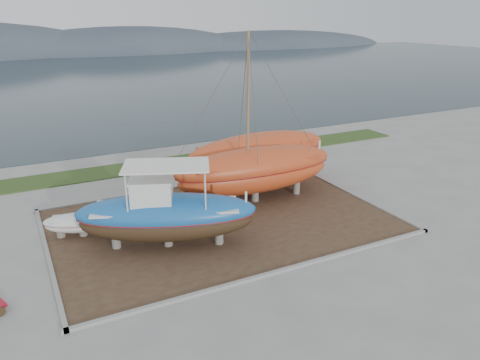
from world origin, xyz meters
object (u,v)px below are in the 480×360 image
orange_bare_hull (259,159)px  white_dinghy (83,225)px  orange_sailboat (256,121)px  blue_caique (166,206)px

orange_bare_hull → white_dinghy: bearing=-169.4°
orange_sailboat → orange_bare_hull: size_ratio=1.00×
white_dinghy → orange_bare_hull: orange_bare_hull is taller
blue_caique → orange_sailboat: orange_sailboat is taller
orange_sailboat → blue_caique: bearing=-152.7°
orange_sailboat → orange_bare_hull: bearing=59.5°
orange_sailboat → orange_bare_hull: orange_sailboat is taller
blue_caique → orange_bare_hull: blue_caique is taller
white_dinghy → orange_bare_hull: bearing=31.0°
orange_bare_hull → blue_caique: bearing=-147.5°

